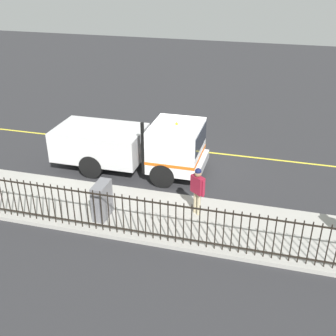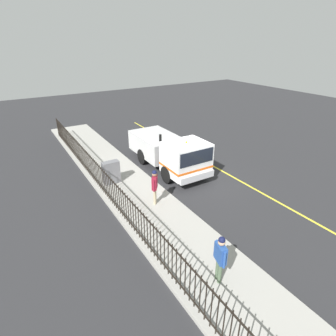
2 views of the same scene
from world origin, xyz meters
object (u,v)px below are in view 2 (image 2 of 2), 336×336
object	(u,v)px
worker_standing	(155,184)
pedestrian_distant	(220,255)
work_truck	(171,151)
traffic_cone	(168,141)
utility_cabinet	(111,172)

from	to	relation	value
worker_standing	pedestrian_distant	bearing A→B (deg)	-149.19
work_truck	traffic_cone	size ratio (longest dim) A/B	9.32
worker_standing	utility_cabinet	size ratio (longest dim) A/B	1.39
worker_standing	pedestrian_distant	world-z (taller)	pedestrian_distant
work_truck	traffic_cone	xyz separation A→B (m)	(-2.06, -3.63, -0.89)
work_truck	worker_standing	world-z (taller)	work_truck
work_truck	worker_standing	size ratio (longest dim) A/B	3.61
worker_standing	utility_cabinet	distance (m)	3.17
pedestrian_distant	utility_cabinet	world-z (taller)	pedestrian_distant
work_truck	pedestrian_distant	distance (m)	8.57
pedestrian_distant	utility_cabinet	distance (m)	8.04
pedestrian_distant	utility_cabinet	bearing A→B (deg)	19.42
worker_standing	utility_cabinet	bearing A→B (deg)	54.60
worker_standing	traffic_cone	distance (m)	8.13
pedestrian_distant	worker_standing	bearing A→B (deg)	10.35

